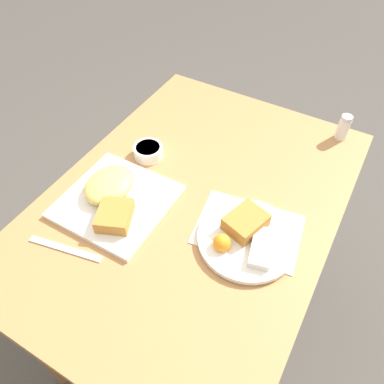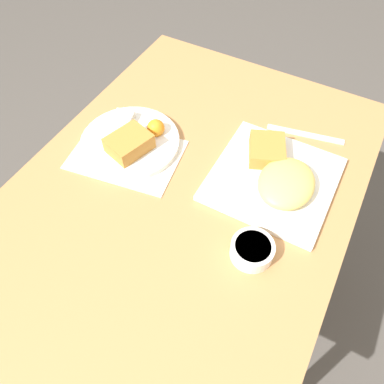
{
  "view_description": "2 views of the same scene",
  "coord_description": "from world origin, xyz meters",
  "px_view_note": "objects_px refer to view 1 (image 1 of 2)",
  "views": [
    {
      "loc": [
        0.57,
        0.32,
        1.53
      ],
      "look_at": [
        0.02,
        0.01,
        0.81
      ],
      "focal_mm": 35.0,
      "sensor_mm": 36.0,
      "label": 1
    },
    {
      "loc": [
        -0.44,
        -0.26,
        1.44
      ],
      "look_at": [
        -0.02,
        -0.03,
        0.8
      ],
      "focal_mm": 35.0,
      "sensor_mm": 36.0,
      "label": 2
    }
  ],
  "objects_px": {
    "plate_oval_far": "(246,236)",
    "butter_knife": "(65,249)",
    "salt_shaker": "(343,129)",
    "plate_square_near": "(113,197)",
    "sauce_ramekin": "(148,151)"
  },
  "relations": [
    {
      "from": "sauce_ramekin",
      "to": "plate_oval_far",
      "type": "bearing_deg",
      "value": 70.51
    },
    {
      "from": "salt_shaker",
      "to": "butter_knife",
      "type": "height_order",
      "value": "salt_shaker"
    },
    {
      "from": "plate_oval_far",
      "to": "butter_knife",
      "type": "bearing_deg",
      "value": -56.79
    },
    {
      "from": "plate_oval_far",
      "to": "butter_knife",
      "type": "distance_m",
      "value": 0.44
    },
    {
      "from": "salt_shaker",
      "to": "butter_knife",
      "type": "bearing_deg",
      "value": -32.02
    },
    {
      "from": "sauce_ramekin",
      "to": "salt_shaker",
      "type": "xyz_separation_m",
      "value": [
        -0.37,
        0.48,
        0.02
      ]
    },
    {
      "from": "butter_knife",
      "to": "sauce_ramekin",
      "type": "bearing_deg",
      "value": 80.41
    },
    {
      "from": "sauce_ramekin",
      "to": "salt_shaker",
      "type": "bearing_deg",
      "value": 127.73
    },
    {
      "from": "salt_shaker",
      "to": "butter_knife",
      "type": "relative_size",
      "value": 0.43
    },
    {
      "from": "plate_square_near",
      "to": "salt_shaker",
      "type": "relative_size",
      "value": 3.27
    },
    {
      "from": "plate_oval_far",
      "to": "salt_shaker",
      "type": "relative_size",
      "value": 2.96
    },
    {
      "from": "plate_oval_far",
      "to": "sauce_ramekin",
      "type": "relative_size",
      "value": 2.81
    },
    {
      "from": "sauce_ramekin",
      "to": "salt_shaker",
      "type": "distance_m",
      "value": 0.6
    },
    {
      "from": "plate_square_near",
      "to": "salt_shaker",
      "type": "xyz_separation_m",
      "value": [
        -0.56,
        0.45,
        0.01
      ]
    },
    {
      "from": "plate_square_near",
      "to": "salt_shaker",
      "type": "distance_m",
      "value": 0.72
    }
  ]
}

